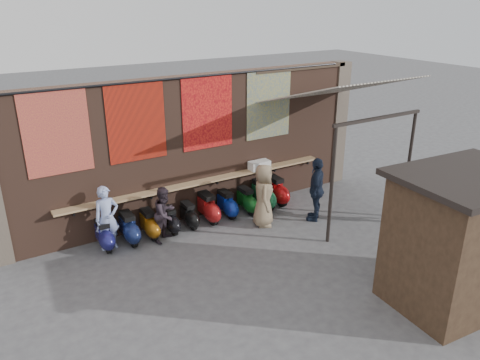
{
  "coord_description": "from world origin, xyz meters",
  "views": [
    {
      "loc": [
        -5.41,
        -8.55,
        5.9
      ],
      "look_at": [
        0.54,
        1.2,
        1.42
      ],
      "focal_mm": 35.0,
      "sensor_mm": 36.0,
      "label": 1
    }
  ],
  "objects_px": {
    "scooter_stool_6": "(227,204)",
    "shopper_tan": "(263,195)",
    "shelf_box": "(259,165)",
    "scooter_stool_2": "(149,224)",
    "shopper_navy": "(316,189)",
    "scooter_stool_8": "(263,195)",
    "scooter_stool_7": "(247,201)",
    "scooter_stool_5": "(208,208)",
    "scooter_stool_3": "(170,220)",
    "scooter_stool_9": "(276,191)",
    "scooter_stool_0": "(104,236)",
    "shopper_grey": "(418,193)",
    "scooter_stool_1": "(129,229)",
    "diner_right": "(165,214)",
    "scooter_stool_4": "(189,215)",
    "market_stall": "(460,243)",
    "diner_left": "(107,218)"
  },
  "relations": [
    {
      "from": "scooter_stool_0",
      "to": "scooter_stool_3",
      "type": "relative_size",
      "value": 1.07
    },
    {
      "from": "scooter_stool_8",
      "to": "market_stall",
      "type": "height_order",
      "value": "market_stall"
    },
    {
      "from": "shopper_navy",
      "to": "market_stall",
      "type": "bearing_deg",
      "value": 46.32
    },
    {
      "from": "diner_left",
      "to": "market_stall",
      "type": "height_order",
      "value": "market_stall"
    },
    {
      "from": "scooter_stool_6",
      "to": "scooter_stool_8",
      "type": "bearing_deg",
      "value": -3.1
    },
    {
      "from": "shelf_box",
      "to": "scooter_stool_8",
      "type": "distance_m",
      "value": 0.89
    },
    {
      "from": "shelf_box",
      "to": "scooter_stool_1",
      "type": "bearing_deg",
      "value": -175.94
    },
    {
      "from": "scooter_stool_4",
      "to": "scooter_stool_6",
      "type": "height_order",
      "value": "scooter_stool_6"
    },
    {
      "from": "scooter_stool_5",
      "to": "scooter_stool_3",
      "type": "bearing_deg",
      "value": -177.85
    },
    {
      "from": "shelf_box",
      "to": "scooter_stool_4",
      "type": "bearing_deg",
      "value": -173.38
    },
    {
      "from": "shopper_navy",
      "to": "shopper_grey",
      "type": "bearing_deg",
      "value": 101.3
    },
    {
      "from": "scooter_stool_3",
      "to": "shopper_grey",
      "type": "distance_m",
      "value": 6.8
    },
    {
      "from": "scooter_stool_2",
      "to": "shopper_grey",
      "type": "height_order",
      "value": "shopper_grey"
    },
    {
      "from": "shopper_grey",
      "to": "scooter_stool_5",
      "type": "bearing_deg",
      "value": 1.74
    },
    {
      "from": "shelf_box",
      "to": "diner_right",
      "type": "bearing_deg",
      "value": -169.07
    },
    {
      "from": "scooter_stool_4",
      "to": "scooter_stool_5",
      "type": "relative_size",
      "value": 0.84
    },
    {
      "from": "scooter_stool_9",
      "to": "shopper_grey",
      "type": "bearing_deg",
      "value": -50.44
    },
    {
      "from": "scooter_stool_2",
      "to": "scooter_stool_7",
      "type": "bearing_deg",
      "value": -1.03
    },
    {
      "from": "scooter_stool_1",
      "to": "scooter_stool_6",
      "type": "xyz_separation_m",
      "value": [
        2.91,
        0.05,
        -0.02
      ]
    },
    {
      "from": "scooter_stool_4",
      "to": "scooter_stool_6",
      "type": "bearing_deg",
      "value": 1.76
    },
    {
      "from": "scooter_stool_7",
      "to": "diner_right",
      "type": "relative_size",
      "value": 0.53
    },
    {
      "from": "scooter_stool_1",
      "to": "scooter_stool_4",
      "type": "distance_m",
      "value": 1.69
    },
    {
      "from": "scooter_stool_2",
      "to": "scooter_stool_7",
      "type": "xyz_separation_m",
      "value": [
        2.97,
        -0.05,
        0.0
      ]
    },
    {
      "from": "scooter_stool_3",
      "to": "shopper_tan",
      "type": "height_order",
      "value": "shopper_tan"
    },
    {
      "from": "diner_left",
      "to": "shopper_tan",
      "type": "distance_m",
      "value": 4.12
    },
    {
      "from": "scooter_stool_7",
      "to": "scooter_stool_8",
      "type": "relative_size",
      "value": 0.88
    },
    {
      "from": "scooter_stool_6",
      "to": "shopper_tan",
      "type": "xyz_separation_m",
      "value": [
        0.58,
        -0.99,
        0.51
      ]
    },
    {
      "from": "scooter_stool_8",
      "to": "shopper_navy",
      "type": "height_order",
      "value": "shopper_navy"
    },
    {
      "from": "scooter_stool_3",
      "to": "diner_right",
      "type": "xyz_separation_m",
      "value": [
        -0.26,
        -0.33,
        0.39
      ]
    },
    {
      "from": "scooter_stool_2",
      "to": "scooter_stool_4",
      "type": "relative_size",
      "value": 1.07
    },
    {
      "from": "scooter_stool_0",
      "to": "scooter_stool_8",
      "type": "distance_m",
      "value": 4.73
    },
    {
      "from": "scooter_stool_2",
      "to": "scooter_stool_3",
      "type": "distance_m",
      "value": 0.57
    },
    {
      "from": "scooter_stool_4",
      "to": "scooter_stool_9",
      "type": "xyz_separation_m",
      "value": [
        2.94,
        0.03,
        0.08
      ]
    },
    {
      "from": "shelf_box",
      "to": "scooter_stool_9",
      "type": "distance_m",
      "value": 0.98
    },
    {
      "from": "scooter_stool_1",
      "to": "scooter_stool_5",
      "type": "bearing_deg",
      "value": 0.79
    },
    {
      "from": "scooter_stool_1",
      "to": "scooter_stool_5",
      "type": "height_order",
      "value": "scooter_stool_5"
    },
    {
      "from": "shelf_box",
      "to": "scooter_stool_6",
      "type": "distance_m",
      "value": 1.56
    },
    {
      "from": "scooter_stool_2",
      "to": "scooter_stool_8",
      "type": "bearing_deg",
      "value": -0.7
    },
    {
      "from": "scooter_stool_2",
      "to": "shopper_navy",
      "type": "distance_m",
      "value": 4.65
    },
    {
      "from": "scooter_stool_9",
      "to": "shopper_grey",
      "type": "relative_size",
      "value": 0.49
    },
    {
      "from": "scooter_stool_2",
      "to": "scooter_stool_9",
      "type": "distance_m",
      "value": 4.08
    },
    {
      "from": "scooter_stool_7",
      "to": "scooter_stool_8",
      "type": "height_order",
      "value": "scooter_stool_8"
    },
    {
      "from": "scooter_stool_9",
      "to": "shopper_tan",
      "type": "relative_size",
      "value": 0.5
    },
    {
      "from": "scooter_stool_8",
      "to": "shopper_grey",
      "type": "xyz_separation_m",
      "value": [
        3.08,
        -3.03,
        0.47
      ]
    },
    {
      "from": "scooter_stool_3",
      "to": "scooter_stool_8",
      "type": "distance_m",
      "value": 2.98
    },
    {
      "from": "scooter_stool_8",
      "to": "shopper_tan",
      "type": "distance_m",
      "value": 1.2
    },
    {
      "from": "scooter_stool_0",
      "to": "scooter_stool_2",
      "type": "xyz_separation_m",
      "value": [
        1.19,
        0.01,
        -0.0
      ]
    },
    {
      "from": "scooter_stool_1",
      "to": "scooter_stool_7",
      "type": "relative_size",
      "value": 1.07
    },
    {
      "from": "scooter_stool_7",
      "to": "shelf_box",
      "type": "bearing_deg",
      "value": 26.72
    },
    {
      "from": "diner_right",
      "to": "shopper_navy",
      "type": "relative_size",
      "value": 0.8
    }
  ]
}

